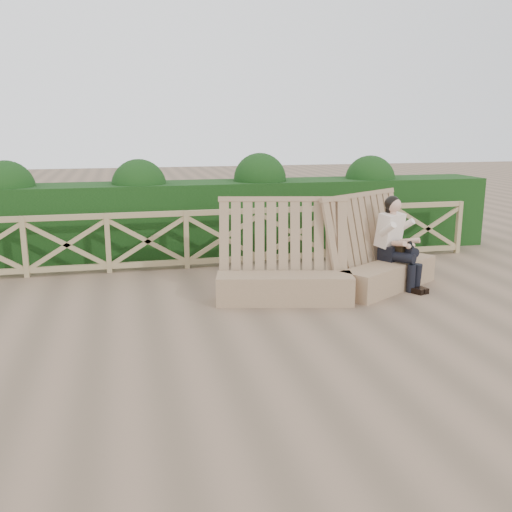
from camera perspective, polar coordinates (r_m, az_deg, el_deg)
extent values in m
plane|color=brown|center=(7.72, 1.38, -7.14)|extent=(60.00, 60.00, 0.00)
cube|color=#8A6D4F|center=(8.71, 2.87, -3.27)|extent=(2.12, 0.94, 0.44)
cube|color=#8A6D4F|center=(8.83, 2.81, 0.81)|extent=(2.11, 0.89, 1.56)
cube|color=#8A6D4F|center=(9.66, 13.13, -1.95)|extent=(2.01, 1.51, 0.44)
cube|color=#8A6D4F|center=(9.67, 11.95, 1.62)|extent=(1.98, 1.47, 1.56)
cube|color=black|center=(9.83, 13.40, 0.35)|extent=(0.49, 0.45, 0.25)
cube|color=beige|center=(9.79, 13.25, 2.57)|extent=(0.54, 0.49, 0.59)
sphere|color=tan|center=(9.69, 13.65, 4.98)|extent=(0.32, 0.32, 0.23)
sphere|color=black|center=(9.71, 13.47, 5.14)|extent=(0.35, 0.35, 0.26)
cylinder|color=black|center=(9.62, 14.19, -0.09)|extent=(0.39, 0.53, 0.17)
cylinder|color=black|center=(9.76, 14.70, 0.53)|extent=(0.39, 0.54, 0.18)
cylinder|color=black|center=(9.56, 15.25, -2.23)|extent=(0.18, 0.18, 0.44)
cylinder|color=black|center=(9.66, 15.80, -2.11)|extent=(0.18, 0.18, 0.44)
cube|color=black|center=(9.56, 15.69, -3.39)|extent=(0.22, 0.28, 0.09)
cube|color=black|center=(9.64, 16.16, -3.28)|extent=(0.22, 0.28, 0.09)
cube|color=black|center=(9.71, 14.48, 0.82)|extent=(0.31, 0.27, 0.18)
cube|color=black|center=(9.59, 15.30, 1.02)|extent=(0.12, 0.12, 0.13)
cube|color=#9B865A|center=(10.79, -3.29, 4.42)|extent=(10.10, 0.07, 0.10)
cube|color=#9B865A|center=(10.97, -3.22, -0.39)|extent=(10.10, 0.07, 0.10)
cube|color=black|center=(12.01, -4.27, 3.84)|extent=(12.00, 1.20, 1.50)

